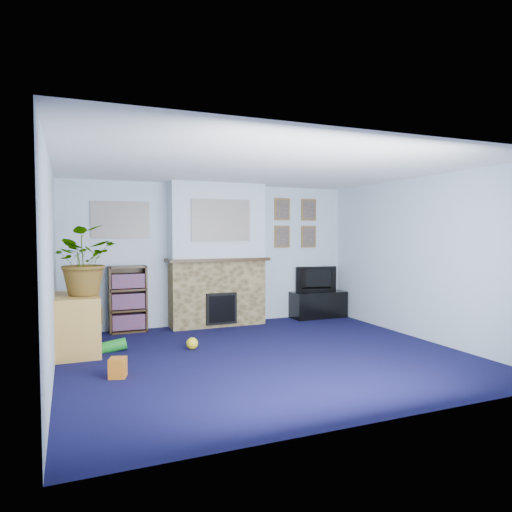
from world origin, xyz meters
name	(u,v)px	position (x,y,z in m)	size (l,w,h in m)	color
floor	(266,355)	(0.00, 0.00, 0.00)	(5.00, 4.50, 0.01)	#0E0E36
ceiling	(266,167)	(0.00, 0.00, 2.40)	(5.00, 4.50, 0.01)	white
wall_back	(214,254)	(0.00, 2.25, 1.20)	(5.00, 0.04, 2.40)	silver
wall_front	(377,279)	(0.00, -2.25, 1.20)	(5.00, 0.04, 2.40)	silver
wall_left	(51,268)	(-2.50, 0.00, 1.20)	(0.04, 4.50, 2.40)	silver
wall_right	(420,258)	(2.50, 0.00, 1.20)	(0.04, 4.50, 2.40)	silver
chimney_breast	(217,256)	(0.00, 2.05, 1.18)	(1.72, 0.50, 2.40)	brown
collage_main	(221,220)	(0.00, 1.84, 1.78)	(1.00, 0.03, 0.68)	gray
collage_left	(120,220)	(-1.55, 2.23, 1.78)	(0.90, 0.03, 0.58)	gray
portrait_tl	(282,209)	(1.30, 2.23, 2.00)	(0.30, 0.03, 0.40)	brown
portrait_tr	(309,210)	(1.85, 2.23, 2.00)	(0.30, 0.03, 0.40)	brown
portrait_bl	(282,237)	(1.30, 2.23, 1.50)	(0.30, 0.03, 0.40)	brown
portrait_br	(309,237)	(1.85, 2.23, 1.50)	(0.30, 0.03, 0.40)	brown
tv_stand	(318,305)	(1.95, 2.03, 0.23)	(1.02, 0.43, 0.48)	black
television	(318,279)	(1.95, 2.05, 0.71)	(0.80, 0.10, 0.46)	black
bookshelf	(128,301)	(-1.47, 2.11, 0.50)	(0.58, 0.28, 1.05)	#332312
sideboard	(77,326)	(-2.24, 1.07, 0.35)	(0.55, 0.98, 0.77)	#BF8D3D
potted_plant	(80,260)	(-2.19, 1.02, 1.22)	(0.82, 0.71, 0.91)	#26661E
mantel_clock	(217,254)	(-0.01, 2.00, 1.22)	(0.09, 0.06, 0.13)	gold
mantel_candle	(233,253)	(0.26, 2.00, 1.23)	(0.06, 0.06, 0.18)	#B2BFC6
mantel_teddy	(185,255)	(-0.57, 2.00, 1.22)	(0.13, 0.13, 0.13)	gray
mantel_can	(253,254)	(0.64, 2.00, 1.21)	(0.06, 0.06, 0.12)	orange
green_crate	(74,344)	(-2.28, 1.00, 0.14)	(0.36, 0.29, 0.29)	#198C26
toy_ball	(192,343)	(-0.80, 0.66, 0.09)	(0.16, 0.16, 0.16)	yellow
toy_block	(118,367)	(-1.85, -0.20, 0.11)	(0.18, 0.18, 0.21)	orange
toy_tube	(113,346)	(-1.80, 0.96, 0.07)	(0.16, 0.16, 0.34)	#198C26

